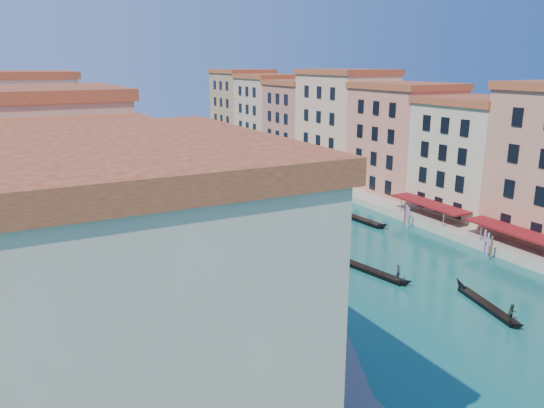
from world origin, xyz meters
The scene contains 14 objects.
left_bank_palazzos centered at (-26.00, 64.68, 9.71)m, with size 12.80×128.40×21.00m.
right_bank_palazzos centered at (30.00, 65.00, 9.75)m, with size 12.80×128.40×21.00m.
quay centered at (22.00, 65.00, 0.50)m, with size 4.00×140.00×1.00m, color #AAA489.
restaurant_awnings centered at (22.19, 23.00, 2.99)m, with size 3.20×44.55×3.12m.
vaporetto_stop centered at (-16.00, 12.00, 1.44)m, with size 5.40×16.40×3.65m.
mooring_poles_right centered at (19.10, 28.80, 1.30)m, with size 1.44×54.24×3.20m.
mooring_poles_left centered at (-18.50, 12.00, 1.30)m, with size 0.24×8.24×3.20m.
vaporetto_near centered at (-13.88, 10.35, 1.47)m, with size 13.38×22.10×3.26m.
vaporetto_far centered at (-9.74, 78.72, 1.42)m, with size 8.73×21.69×3.15m.
gondola_fore centered at (3.74, 28.43, 0.40)m, with size 3.28×11.68×2.35m.
gondola_right centered at (8.06, 16.24, 0.41)m, with size 3.34×10.49×2.12m.
gondola_far centered at (14.47, 45.81, 0.39)m, with size 2.28×13.42×1.90m.
motorboat_mid centered at (-6.87, 44.59, 0.54)m, with size 3.74×7.00×1.38m.
motorboat_far centered at (2.98, 76.82, 0.63)m, with size 3.84×8.13×1.62m.
Camera 1 is at (-30.65, -14.39, 22.08)m, focal length 35.00 mm.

